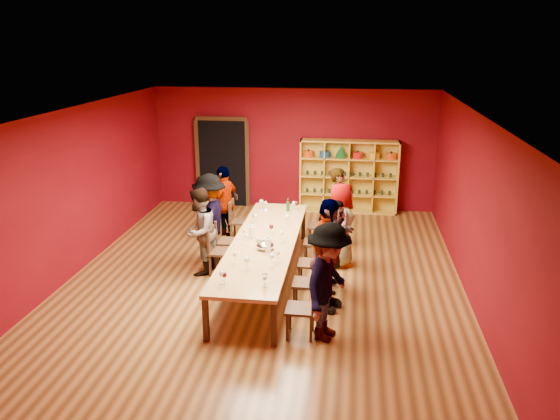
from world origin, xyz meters
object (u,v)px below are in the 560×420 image
(chair_person_left_4, at_px, (237,218))
(wine_bottle, at_px, (288,206))
(chair_person_right_3, at_px, (319,239))
(shelving_unit, at_px, (349,173))
(person_left_2, at_px, (199,231))
(chair_person_left_3, at_px, (224,238))
(person_right_1, at_px, (327,256))
(person_left_3, at_px, (210,219))
(person_left_4, at_px, (225,204))
(person_right_3, at_px, (341,225))
(chair_person_right_4, at_px, (322,223))
(chair_person_left_2, at_px, (217,248))
(spittoon_bowl, at_px, (265,245))
(chair_person_right_2, at_px, (315,260))
(chair_person_right_1, at_px, (311,279))
(person_right_2, at_px, (331,244))
(person_right_4, at_px, (339,208))
(tasting_table, at_px, (264,243))
(chair_person_right_0, at_px, (306,305))
(person_right_0, at_px, (328,282))

(chair_person_left_4, relative_size, wine_bottle, 3.20)
(chair_person_left_4, xyz_separation_m, chair_person_right_3, (1.82, -1.02, 0.00))
(shelving_unit, relative_size, wine_bottle, 8.62)
(person_left_2, bearing_deg, chair_person_left_3, 158.42)
(chair_person_left_3, distance_m, person_right_1, 2.67)
(shelving_unit, relative_size, person_left_3, 1.38)
(person_left_4, bearing_deg, person_left_3, 18.54)
(person_right_3, height_order, chair_person_right_4, person_right_3)
(chair_person_left_2, height_order, spittoon_bowl, spittoon_bowl)
(chair_person_right_2, bearing_deg, chair_person_right_1, -90.00)
(person_right_2, relative_size, person_right_4, 0.97)
(person_left_3, height_order, chair_person_right_2, person_left_3)
(chair_person_left_2, relative_size, person_right_2, 0.55)
(chair_person_left_2, xyz_separation_m, chair_person_right_4, (1.82, 1.67, 0.00))
(chair_person_left_3, height_order, chair_person_right_2, same)
(person_left_4, xyz_separation_m, chair_person_right_1, (2.07, -2.84, -0.32))
(wine_bottle, bearing_deg, person_left_3, -142.36)
(chair_person_left_4, relative_size, person_right_3, 0.55)
(chair_person_right_4, bearing_deg, person_left_2, -141.91)
(person_left_2, relative_size, person_right_1, 0.88)
(wine_bottle, bearing_deg, chair_person_left_3, -136.50)
(chair_person_right_3, distance_m, wine_bottle, 1.18)
(shelving_unit, height_order, person_right_1, person_right_1)
(tasting_table, relative_size, person_left_4, 2.76)
(person_left_4, height_order, person_right_3, person_left_4)
(person_left_2, height_order, chair_person_left_3, person_left_2)
(person_left_4, bearing_deg, chair_person_left_4, 108.74)
(tasting_table, xyz_separation_m, chair_person_left_4, (-0.91, 1.89, -0.20))
(chair_person_right_1, relative_size, person_right_4, 0.53)
(person_left_4, height_order, chair_person_right_1, person_left_4)
(chair_person_left_3, distance_m, chair_person_right_3, 1.83)
(shelving_unit, bearing_deg, person_left_2, -122.22)
(chair_person_left_4, bearing_deg, person_right_4, -1.64)
(wine_bottle, bearing_deg, person_right_4, 4.26)
(chair_person_right_0, xyz_separation_m, person_right_2, (0.28, 1.68, 0.32))
(person_left_3, relative_size, wine_bottle, 6.27)
(wine_bottle, bearing_deg, tasting_table, -96.63)
(chair_person_left_4, distance_m, chair_person_right_4, 1.82)
(person_right_0, relative_size, person_right_3, 1.09)
(person_right_1, bearing_deg, wine_bottle, 39.43)
(chair_person_left_2, relative_size, chair_person_right_0, 1.00)
(person_right_3, bearing_deg, chair_person_right_1, 152.96)
(shelving_unit, relative_size, person_right_0, 1.37)
(shelving_unit, xyz_separation_m, person_left_3, (-2.56, -3.62, -0.11))
(shelving_unit, height_order, person_left_2, shelving_unit)
(chair_person_left_3, xyz_separation_m, spittoon_bowl, (0.99, -1.10, 0.33))
(chair_person_left_2, relative_size, person_left_4, 0.55)
(tasting_table, bearing_deg, person_right_0, -56.36)
(chair_person_left_2, xyz_separation_m, spittoon_bowl, (0.99, -0.56, 0.33))
(chair_person_left_2, bearing_deg, person_right_0, -43.07)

